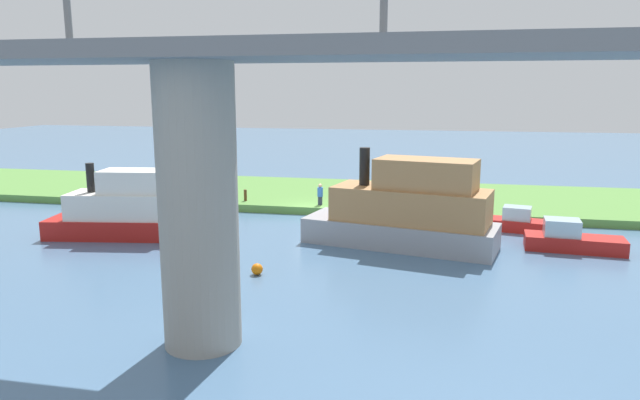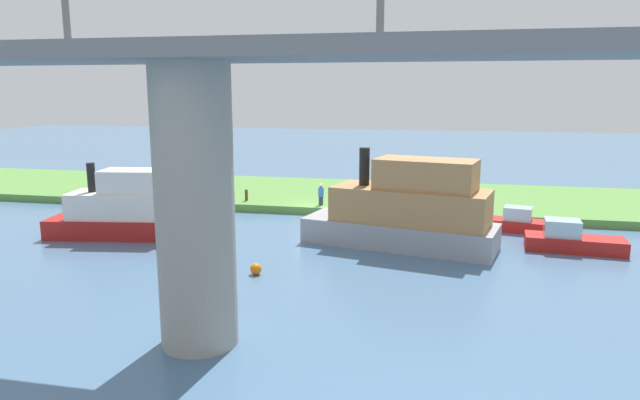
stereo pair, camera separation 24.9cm
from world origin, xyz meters
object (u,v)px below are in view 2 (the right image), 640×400
object	(u,v)px
houseboat_blue	(147,206)
motorboat_white	(571,240)
mooring_post	(246,195)
pontoon_yellow	(406,211)
motorboat_red	(127,209)
person_on_bank	(321,194)
bridge_pylon	(195,208)
riverboat_paddlewheel	(525,223)
marker_buoy	(256,269)

from	to	relation	value
houseboat_blue	motorboat_white	size ratio (longest dim) A/B	0.89
mooring_post	pontoon_yellow	world-z (taller)	pontoon_yellow
pontoon_yellow	motorboat_red	world-z (taller)	pontoon_yellow
person_on_bank	pontoon_yellow	world-z (taller)	pontoon_yellow
bridge_pylon	person_on_bank	world-z (taller)	bridge_pylon
riverboat_paddlewheel	marker_buoy	size ratio (longest dim) A/B	8.72
person_on_bank	motorboat_white	size ratio (longest dim) A/B	0.29
person_on_bank	marker_buoy	distance (m)	13.11
bridge_pylon	pontoon_yellow	size ratio (longest dim) A/B	0.86
person_on_bank	motorboat_red	bearing A→B (deg)	42.39
marker_buoy	motorboat_red	bearing A→B (deg)	-28.62
pontoon_yellow	riverboat_paddlewheel	world-z (taller)	pontoon_yellow
motorboat_white	marker_buoy	bearing A→B (deg)	25.93
mooring_post	riverboat_paddlewheel	distance (m)	17.75
mooring_post	bridge_pylon	bearing A→B (deg)	105.40
bridge_pylon	marker_buoy	size ratio (longest dim) A/B	17.35
houseboat_blue	motorboat_white	xyz separation A→B (m)	(-25.00, 3.64, 0.08)
riverboat_paddlewheel	motorboat_red	bearing A→B (deg)	14.70
riverboat_paddlewheel	marker_buoy	distance (m)	16.19
bridge_pylon	motorboat_white	distance (m)	19.69
person_on_bank	mooring_post	distance (m)	5.23
bridge_pylon	motorboat_red	world-z (taller)	bridge_pylon
mooring_post	riverboat_paddlewheel	bearing A→B (deg)	170.37
bridge_pylon	riverboat_paddlewheel	distance (m)	21.34
mooring_post	houseboat_blue	world-z (taller)	houseboat_blue
person_on_bank	motorboat_red	size ratio (longest dim) A/B	0.17
riverboat_paddlewheel	pontoon_yellow	bearing A→B (deg)	35.05
pontoon_yellow	houseboat_blue	world-z (taller)	pontoon_yellow
bridge_pylon	motorboat_red	bearing A→B (deg)	-51.33
riverboat_paddlewheel	motorboat_white	bearing A→B (deg)	115.68
motorboat_red	person_on_bank	bearing A→B (deg)	-137.61
pontoon_yellow	riverboat_paddlewheel	distance (m)	7.89
bridge_pylon	houseboat_blue	bearing A→B (deg)	-56.78
riverboat_paddlewheel	houseboat_blue	xyz separation A→B (m)	(23.27, -0.05, -0.02)
bridge_pylon	houseboat_blue	xyz separation A→B (m)	(11.35, -17.32, -3.86)
person_on_bank	motorboat_white	distance (m)	15.35
houseboat_blue	marker_buoy	distance (m)	15.14
pontoon_yellow	marker_buoy	world-z (taller)	pontoon_yellow
riverboat_paddlewheel	motorboat_red	distance (m)	22.02
bridge_pylon	mooring_post	bearing A→B (deg)	-74.60
person_on_bank	marker_buoy	size ratio (longest dim) A/B	2.78
mooring_post	houseboat_blue	size ratio (longest dim) A/B	0.18
motorboat_red	motorboat_white	bearing A→B (deg)	-175.07
person_on_bank	riverboat_paddlewheel	distance (m)	12.58
bridge_pylon	motorboat_white	bearing A→B (deg)	-134.93
mooring_post	motorboat_red	xyz separation A→B (m)	(3.79, 8.55, 0.61)
pontoon_yellow	motorboat_red	distance (m)	14.96
riverboat_paddlewheel	houseboat_blue	distance (m)	23.27
pontoon_yellow	marker_buoy	bearing A→B (deg)	44.94
mooring_post	pontoon_yellow	bearing A→B (deg)	146.28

